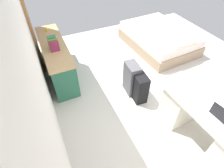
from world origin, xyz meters
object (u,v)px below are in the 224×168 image
(suitcase_spare_grey, at_px, (132,78))
(laptop, at_px, (223,116))
(credenza, at_px, (57,60))
(figurine_small, at_px, (47,29))
(desk, at_px, (205,125))
(computer_mouse, at_px, (208,103))
(bed, at_px, (159,39))
(suitcase_black, at_px, (139,87))

(suitcase_spare_grey, bearing_deg, laptop, -159.70)
(credenza, relative_size, figurine_small, 16.36)
(desk, relative_size, computer_mouse, 14.71)
(desk, height_order, credenza, credenza)
(desk, xyz_separation_m, laptop, (-0.13, 0.02, 0.40))
(desk, relative_size, figurine_small, 13.37)
(desk, bearing_deg, suitcase_spare_grey, 18.17)
(bed, bearing_deg, credenza, 90.44)
(suitcase_spare_grey, distance_m, computer_mouse, 1.43)
(bed, bearing_deg, suitcase_black, 134.08)
(credenza, bearing_deg, suitcase_black, -138.43)
(computer_mouse, height_order, figurine_small, figurine_small)
(bed, distance_m, laptop, 2.96)
(desk, relative_size, laptop, 4.59)
(suitcase_black, height_order, computer_mouse, computer_mouse)
(suitcase_black, bearing_deg, bed, -40.95)
(suitcase_spare_grey, distance_m, laptop, 1.67)
(suitcase_spare_grey, relative_size, figurine_small, 5.99)
(credenza, bearing_deg, suitcase_spare_grey, -133.70)
(credenza, relative_size, laptop, 5.62)
(laptop, bearing_deg, computer_mouse, -6.20)
(desk, relative_size, bed, 0.75)
(desk, height_order, suitcase_black, desk)
(bed, distance_m, suitcase_spare_grey, 1.89)
(desk, distance_m, bed, 2.78)
(bed, height_order, laptop, laptop)
(bed, relative_size, figurine_small, 17.89)
(suitcase_black, bearing_deg, figurine_small, 36.92)
(credenza, height_order, figurine_small, figurine_small)
(suitcase_black, relative_size, laptop, 1.80)
(bed, relative_size, computer_mouse, 19.68)
(credenza, bearing_deg, desk, -146.97)
(desk, distance_m, computer_mouse, 0.38)
(suitcase_black, bearing_deg, suitcase_spare_grey, 12.17)
(credenza, bearing_deg, laptop, -148.57)
(desk, bearing_deg, laptop, 172.26)
(laptop, distance_m, computer_mouse, 0.27)
(credenza, distance_m, suitcase_black, 1.86)
(credenza, relative_size, suitcase_spare_grey, 2.73)
(suitcase_spare_grey, height_order, computer_mouse, computer_mouse)
(suitcase_black, xyz_separation_m, figurine_small, (1.98, 1.23, 0.53))
(desk, xyz_separation_m, suitcase_black, (1.17, 0.43, -0.09))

